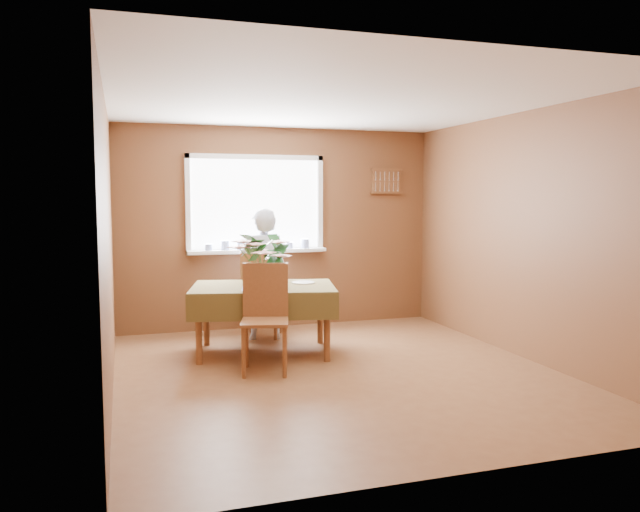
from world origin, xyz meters
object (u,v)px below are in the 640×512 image
object	(u,v)px
seated_woman	(264,274)
flower_bouquet	(264,257)
chair_near	(265,313)
chair_far	(261,292)
dining_table	(263,294)

from	to	relation	value
seated_woman	flower_bouquet	bearing A→B (deg)	86.96
chair_near	flower_bouquet	distance (m)	0.66
flower_bouquet	chair_far	bearing A→B (deg)	79.59
dining_table	seated_woman	xyz separation A→B (m)	(0.15, 0.66, 0.12)
dining_table	chair_far	distance (m)	0.73
dining_table	seated_woman	world-z (taller)	seated_woman
chair_far	seated_woman	bearing A→B (deg)	135.06
dining_table	chair_near	world-z (taller)	chair_near
dining_table	chair_near	bearing A→B (deg)	-88.32
dining_table	chair_far	size ratio (longest dim) A/B	1.66
seated_woman	flower_bouquet	distance (m)	0.93
chair_near	flower_bouquet	size ratio (longest dim) A/B	1.76
chair_near	flower_bouquet	xyz separation A→B (m)	(0.09, 0.44, 0.49)
dining_table	chair_far	world-z (taller)	chair_far
dining_table	chair_near	size ratio (longest dim) A/B	1.65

